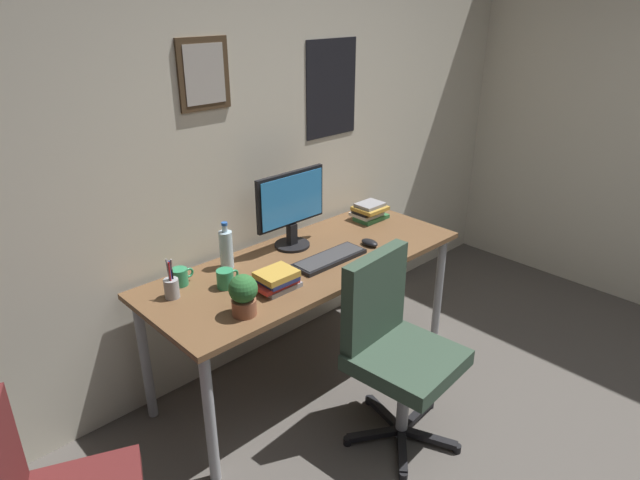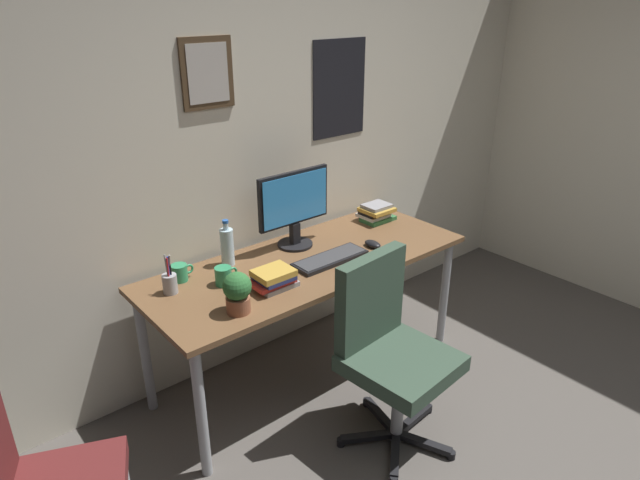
# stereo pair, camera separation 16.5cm
# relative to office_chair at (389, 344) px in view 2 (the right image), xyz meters

# --- Properties ---
(wall_back) EXTENTS (4.40, 0.10, 2.60)m
(wall_back) POSITION_rel_office_chair_xyz_m (0.15, 1.06, 0.77)
(wall_back) COLOR beige
(wall_back) RESTS_ON ground_plane
(desk) EXTENTS (1.81, 0.71, 0.73)m
(desk) POSITION_rel_office_chair_xyz_m (0.02, 0.63, 0.13)
(desk) COLOR brown
(desk) RESTS_ON ground_plane
(office_chair) EXTENTS (0.56, 0.57, 0.95)m
(office_chair) POSITION_rel_office_chair_xyz_m (0.00, 0.00, 0.00)
(office_chair) COLOR #334738
(office_chair) RESTS_ON ground_plane
(monitor) EXTENTS (0.46, 0.20, 0.43)m
(monitor) POSITION_rel_office_chair_xyz_m (0.08, 0.83, 0.44)
(monitor) COLOR black
(monitor) RESTS_ON desk
(keyboard) EXTENTS (0.43, 0.15, 0.03)m
(keyboard) POSITION_rel_office_chair_xyz_m (0.10, 0.54, 0.21)
(keyboard) COLOR black
(keyboard) RESTS_ON desk
(computer_mouse) EXTENTS (0.06, 0.11, 0.04)m
(computer_mouse) POSITION_rel_office_chair_xyz_m (0.40, 0.52, 0.22)
(computer_mouse) COLOR black
(computer_mouse) RESTS_ON desk
(water_bottle) EXTENTS (0.07, 0.07, 0.25)m
(water_bottle) POSITION_rel_office_chair_xyz_m (-0.34, 0.86, 0.31)
(water_bottle) COLOR silver
(water_bottle) RESTS_ON desk
(coffee_mug_near) EXTENTS (0.12, 0.08, 0.09)m
(coffee_mug_near) POSITION_rel_office_chair_xyz_m (-0.47, 0.68, 0.25)
(coffee_mug_near) COLOR #2D8C59
(coffee_mug_near) RESTS_ON desk
(coffee_mug_far) EXTENTS (0.12, 0.08, 0.09)m
(coffee_mug_far) POSITION_rel_office_chair_xyz_m (-0.61, 0.86, 0.24)
(coffee_mug_far) COLOR #2D8C59
(coffee_mug_far) RESTS_ON desk
(potted_plant) EXTENTS (0.13, 0.13, 0.19)m
(potted_plant) POSITION_rel_office_chair_xyz_m (-0.55, 0.42, 0.31)
(potted_plant) COLOR brown
(potted_plant) RESTS_ON desk
(pen_cup) EXTENTS (0.07, 0.07, 0.20)m
(pen_cup) POSITION_rel_office_chair_xyz_m (-0.71, 0.77, 0.26)
(pen_cup) COLOR #9EA0A5
(pen_cup) RESTS_ON desk
(book_stack_left) EXTENTS (0.21, 0.19, 0.11)m
(book_stack_left) POSITION_rel_office_chair_xyz_m (0.71, 0.80, 0.26)
(book_stack_left) COLOR #33723F
(book_stack_left) RESTS_ON desk
(book_stack_right) EXTENTS (0.22, 0.16, 0.10)m
(book_stack_right) POSITION_rel_office_chair_xyz_m (-0.30, 0.49, 0.25)
(book_stack_right) COLOR gray
(book_stack_right) RESTS_ON desk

